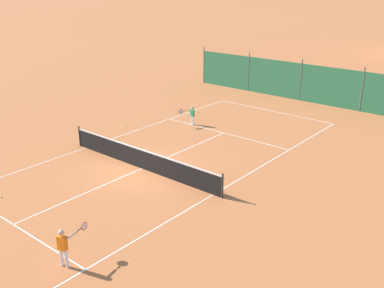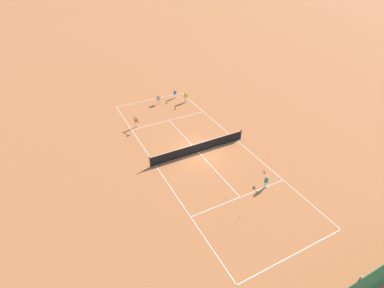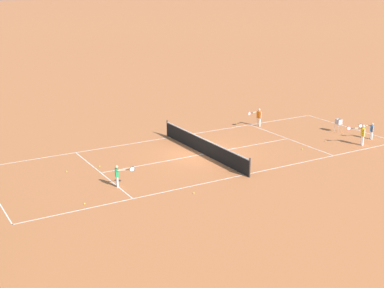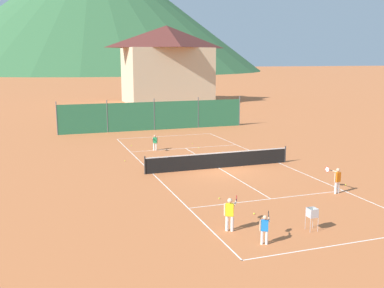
{
  "view_description": "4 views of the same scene",
  "coord_description": "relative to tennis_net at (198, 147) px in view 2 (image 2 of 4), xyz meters",
  "views": [
    {
      "loc": [
        13.8,
        -13.06,
        8.36
      ],
      "look_at": [
        1.25,
        2.09,
        0.9
      ],
      "focal_mm": 42.0,
      "sensor_mm": 36.0,
      "label": 1
    },
    {
      "loc": [
        10.52,
        18.88,
        15.61
      ],
      "look_at": [
        0.77,
        0.25,
        1.26
      ],
      "focal_mm": 28.0,
      "sensor_mm": 36.0,
      "label": 2
    },
    {
      "loc": [
        -25.46,
        15.73,
        9.69
      ],
      "look_at": [
        -0.19,
        0.9,
        0.81
      ],
      "focal_mm": 50.0,
      "sensor_mm": 36.0,
      "label": 3
    },
    {
      "loc": [
        -10.15,
        -24.32,
        6.52
      ],
      "look_at": [
        -1.42,
        0.83,
        1.42
      ],
      "focal_mm": 42.0,
      "sensor_mm": 36.0,
      "label": 4
    }
  ],
  "objects": [
    {
      "name": "tennis_ball_mid_court",
      "position": [
        1.07,
        7.92,
        -0.47
      ],
      "size": [
        0.07,
        0.07,
        0.07
      ],
      "primitive_type": "sphere",
      "color": "#CCE033",
      "rests_on": "ground"
    },
    {
      "name": "tennis_ball_far_corner",
      "position": [
        -1.71,
        -8.05,
        -0.47
      ],
      "size": [
        0.07,
        0.07,
        0.07
      ],
      "primitive_type": "sphere",
      "color": "#CCE033",
      "rests_on": "ground"
    },
    {
      "name": "tennis_ball_alley_left",
      "position": [
        -2.29,
        -5.61,
        -0.47
      ],
      "size": [
        0.07,
        0.07,
        0.07
      ],
      "primitive_type": "sphere",
      "color": "#CCE033",
      "rests_on": "ground"
    },
    {
      "name": "tennis_ball_by_net_left",
      "position": [
        -5.02,
        3.63,
        -0.47
      ],
      "size": [
        0.07,
        0.07,
        0.07
      ],
      "primitive_type": "sphere",
      "color": "#CCE033",
      "rests_on": "ground"
    },
    {
      "name": "tennis_net",
      "position": [
        0.0,
        0.0,
        0.0
      ],
      "size": [
        9.18,
        0.08,
        1.06
      ],
      "color": "#2D2D2D",
      "rests_on": "ground"
    },
    {
      "name": "player_far_baseline",
      "position": [
        -2.32,
        6.37,
        0.16
      ],
      "size": [
        0.54,
        0.92,
        1.12
      ],
      "color": "white",
      "rests_on": "ground"
    },
    {
      "name": "ground_plane",
      "position": [
        0.0,
        0.0,
        -0.5
      ],
      "size": [
        600.0,
        600.0,
        0.0
      ],
      "primitive_type": "plane",
      "color": "#BC6638"
    },
    {
      "name": "player_near_baseline",
      "position": [
        -2.77,
        -10.93,
        0.14
      ],
      "size": [
        0.7,
        0.82,
        1.09
      ],
      "color": "white",
      "rests_on": "ground"
    },
    {
      "name": "tennis_ball_by_net_right",
      "position": [
        -3.59,
        8.58,
        -0.47
      ],
      "size": [
        0.07,
        0.07,
        0.07
      ],
      "primitive_type": "sphere",
      "color": "#CCE033",
      "rests_on": "ground"
    },
    {
      "name": "tennis_ball_service_box",
      "position": [
        4.77,
        -5.7,
        -0.47
      ],
      "size": [
        0.07,
        0.07,
        0.07
      ],
      "primitive_type": "sphere",
      "color": "#CCE033",
      "rests_on": "ground"
    },
    {
      "name": "player_near_service",
      "position": [
        -3.43,
        -9.39,
        0.26
      ],
      "size": [
        0.85,
        0.91,
        1.31
      ],
      "color": "white",
      "rests_on": "ground"
    },
    {
      "name": "player_far_service",
      "position": [
        3.47,
        -6.64,
        0.24
      ],
      "size": [
        0.42,
        1.09,
        1.28
      ],
      "color": "white",
      "rests_on": "ground"
    },
    {
      "name": "tennis_ball_near_corner",
      "position": [
        0.94,
        6.11,
        -0.47
      ],
      "size": [
        0.07,
        0.07,
        0.07
      ],
      "primitive_type": "sphere",
      "color": "#CCE033",
      "rests_on": "ground"
    },
    {
      "name": "ball_hopper",
      "position": [
        -0.46,
        -10.41,
        0.16
      ],
      "size": [
        0.36,
        0.36,
        0.89
      ],
      "color": "#B7B7BC",
      "rests_on": "ground"
    },
    {
      "name": "court_line_markings",
      "position": [
        0.0,
        0.0,
        -0.5
      ],
      "size": [
        8.25,
        23.85,
        0.01
      ],
      "color": "white",
      "rests_on": "ground"
    }
  ]
}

